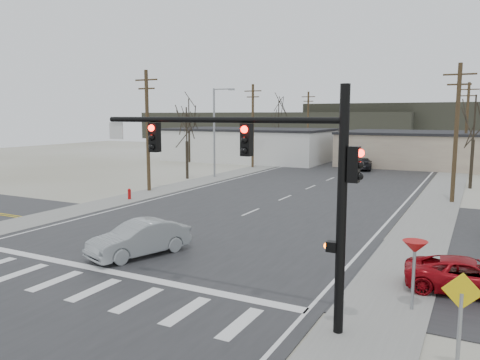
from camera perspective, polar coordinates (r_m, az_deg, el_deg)
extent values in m
plane|color=silver|center=(24.00, -7.19, -7.49)|extent=(140.00, 140.00, 0.00)
cube|color=#252527|center=(37.02, 6.09, -1.96)|extent=(18.00, 110.00, 0.05)
cube|color=#252527|center=(23.99, -7.19, -7.44)|extent=(90.00, 10.00, 0.04)
cube|color=gray|center=(46.13, -3.96, 0.03)|extent=(3.00, 90.00, 0.06)
cube|color=gray|center=(39.60, 23.27, -1.91)|extent=(3.00, 90.00, 0.06)
cylinder|color=black|center=(13.53, 12.27, -3.99)|extent=(0.28, 0.28, 7.20)
cylinder|color=black|center=(14.89, -3.34, 7.33)|extent=(8.40, 0.18, 0.18)
cube|color=black|center=(14.34, 0.83, 4.92)|extent=(0.32, 0.30, 1.00)
cube|color=black|center=(16.21, -10.36, 5.14)|extent=(0.32, 0.30, 1.00)
sphere|color=#FF0C05|center=(14.17, 0.52, 6.18)|extent=(0.22, 0.22, 0.22)
sphere|color=#FF0C05|center=(16.06, -10.76, 6.25)|extent=(0.22, 0.22, 0.22)
cube|color=black|center=(13.24, 13.70, 1.85)|extent=(0.30, 0.30, 1.00)
cube|color=silver|center=(17.29, -14.86, 5.84)|extent=(0.60, 0.04, 0.60)
cube|color=black|center=(13.83, 11.14, -7.96)|extent=(0.30, 0.25, 0.30)
sphere|color=#FF5905|center=(13.87, 10.54, -7.90)|extent=(0.18, 0.18, 0.18)
cylinder|color=#A50C0C|center=(36.24, -13.33, -1.82)|extent=(0.24, 0.24, 0.70)
sphere|color=#A50C0C|center=(36.17, -13.35, -1.20)|extent=(0.24, 0.24, 0.24)
cylinder|color=gray|center=(16.47, 20.37, -11.36)|extent=(0.10, 0.10, 2.10)
cone|color=#A50C0C|center=(16.15, 20.56, -7.66)|extent=(0.80, 0.80, 0.40)
cylinder|color=gray|center=(13.12, 25.15, -16.68)|extent=(0.10, 0.10, 2.10)
cube|color=yellow|center=(12.72, 25.44, -12.15)|extent=(0.92, 0.05, 0.92)
cube|color=silver|center=(65.97, 1.07, 4.23)|extent=(22.00, 12.00, 4.20)
cube|color=black|center=(65.87, 1.07, 6.18)|extent=(22.30, 12.30, 0.30)
cube|color=#C0B193|center=(63.24, 24.47, 3.27)|extent=(26.00, 14.00, 4.00)
cube|color=black|center=(63.12, 24.58, 5.21)|extent=(26.30, 14.30, 0.30)
cylinder|color=#483521|center=(39.67, -11.20, 5.82)|extent=(0.30, 0.30, 10.00)
cube|color=#483521|center=(39.75, -11.37, 11.88)|extent=(2.20, 0.12, 0.12)
cube|color=#483521|center=(39.70, -11.34, 10.88)|extent=(1.60, 0.12, 0.12)
cylinder|color=#483521|center=(56.69, 1.57, 6.55)|extent=(0.30, 0.30, 10.00)
cube|color=#483521|center=(56.74, 1.58, 10.80)|extent=(2.20, 0.12, 0.12)
cube|color=#483521|center=(56.71, 1.58, 10.09)|extent=(1.60, 0.12, 0.12)
cylinder|color=#483521|center=(75.19, 8.27, 6.81)|extent=(0.30, 0.30, 10.00)
cube|color=#483521|center=(75.23, 8.34, 10.01)|extent=(2.20, 0.12, 0.12)
cube|color=#483521|center=(75.21, 8.33, 9.48)|extent=(1.60, 0.12, 0.12)
cylinder|color=#483521|center=(37.07, 24.85, 5.11)|extent=(0.30, 0.30, 10.00)
cube|color=#483521|center=(37.15, 25.23, 11.58)|extent=(2.20, 0.12, 0.12)
cube|color=#483521|center=(37.11, 25.17, 10.51)|extent=(1.60, 0.12, 0.12)
cylinder|color=#483521|center=(59.04, 25.88, 5.82)|extent=(0.30, 0.30, 10.00)
cube|color=#483521|center=(59.10, 26.13, 9.89)|extent=(2.20, 0.12, 0.12)
cube|color=#483521|center=(59.07, 26.09, 9.21)|extent=(1.60, 0.12, 0.12)
cylinder|color=gray|center=(47.65, -3.17, 5.69)|extent=(0.20, 0.20, 9.00)
cylinder|color=gray|center=(47.18, -2.14, 11.02)|extent=(2.00, 0.12, 0.12)
cube|color=gray|center=(46.70, -1.06, 10.99)|extent=(0.60, 0.25, 0.18)
cylinder|color=#30281D|center=(47.20, -6.47, 2.43)|extent=(0.28, 0.28, 3.75)
cylinder|color=#30281D|center=(47.00, -6.54, 6.53)|extent=(0.14, 0.14, 3.75)
cylinder|color=#30281D|center=(45.21, 26.39, 1.73)|extent=(0.28, 0.28, 4.25)
cylinder|color=#30281D|center=(45.01, 26.69, 6.58)|extent=(0.14, 0.14, 4.25)
cylinder|color=#30281D|center=(70.59, 4.70, 4.57)|extent=(0.28, 0.28, 4.50)
cylinder|color=#30281D|center=(70.47, 4.73, 7.86)|extent=(0.14, 0.14, 4.50)
cylinder|color=#30281D|center=(63.76, -6.20, 4.19)|extent=(0.28, 0.28, 4.50)
cylinder|color=#30281D|center=(63.63, -6.25, 7.83)|extent=(0.14, 0.14, 4.50)
cube|color=#333026|center=(121.05, 3.95, 6.55)|extent=(70.00, 18.00, 7.00)
imported|color=gray|center=(21.76, -12.17, -6.98)|extent=(3.10, 4.98, 1.55)
imported|color=black|center=(56.15, 14.78, 1.93)|extent=(2.84, 5.09, 1.39)
imported|color=black|center=(77.84, 15.56, 3.49)|extent=(2.31, 4.22, 1.36)
imported|color=#9A0810|center=(18.89, 26.17, -10.50)|extent=(4.57, 2.44, 1.22)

